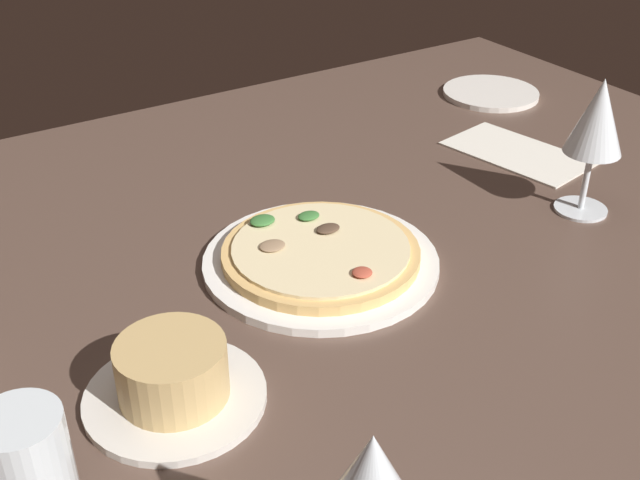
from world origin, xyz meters
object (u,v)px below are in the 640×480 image
at_px(paper_menu, 517,153).
at_px(wine_glass_near, 597,121).
at_px(pizza_main, 321,256).
at_px(water_glass, 30,473).
at_px(ramekin_on_saucer, 173,378).
at_px(side_plate, 491,93).

bearing_deg(paper_menu, wine_glass_near, 61.24).
bearing_deg(pizza_main, water_glass, 25.55).
xyz_separation_m(wine_glass_near, paper_menu, (-0.06, -0.17, -0.12)).
relative_size(ramekin_on_saucer, paper_menu, 0.81).
distance_m(wine_glass_near, side_plate, 0.43).
bearing_deg(water_glass, paper_menu, -160.54).
bearing_deg(ramekin_on_saucer, paper_menu, -161.30).
xyz_separation_m(pizza_main, paper_menu, (-0.41, -0.10, -0.01)).
bearing_deg(wine_glass_near, paper_menu, -108.08).
height_order(water_glass, paper_menu, water_glass).
bearing_deg(wine_glass_near, water_glass, 8.35).
xyz_separation_m(wine_glass_near, side_plate, (-0.19, -0.37, -0.12)).
bearing_deg(side_plate, water_glass, 27.47).
xyz_separation_m(ramekin_on_saucer, side_plate, (-0.77, -0.41, -0.02)).
relative_size(pizza_main, ramekin_on_saucer, 1.63).
distance_m(pizza_main, water_glass, 0.41).
bearing_deg(pizza_main, paper_menu, -166.53).
height_order(wine_glass_near, paper_menu, wine_glass_near).
bearing_deg(paper_menu, pizza_main, 2.78).
distance_m(wine_glass_near, water_glass, 0.73).
height_order(pizza_main, wine_glass_near, wine_glass_near).
bearing_deg(pizza_main, wine_glass_near, 168.54).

